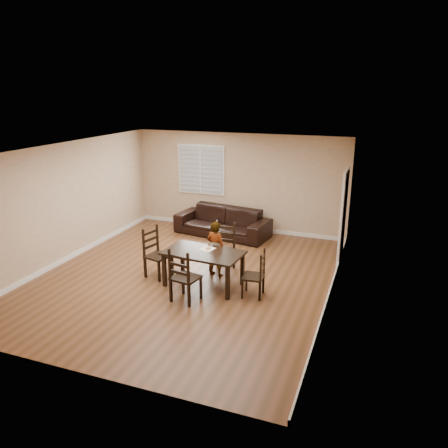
{
  "coord_description": "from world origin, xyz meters",
  "views": [
    {
      "loc": [
        3.73,
        -7.73,
        3.86
      ],
      "look_at": [
        0.57,
        0.82,
        1.0
      ],
      "focal_mm": 35.0,
      "sensor_mm": 36.0,
      "label": 1
    }
  ],
  "objects": [
    {
      "name": "room",
      "position": [
        0.04,
        0.18,
        1.81
      ],
      "size": [
        6.04,
        7.04,
        2.72
      ],
      "color": "#CFAB8C",
      "rests_on": "ground"
    },
    {
      "name": "chair_far",
      "position": [
        0.44,
        -1.1,
        0.48
      ],
      "size": [
        0.56,
        0.53,
        1.07
      ],
      "rotation": [
        0.0,
        0.0,
        2.95
      ],
      "color": "black",
      "rests_on": "ground"
    },
    {
      "name": "napkin",
      "position": [
        0.54,
        -0.08,
        0.73
      ],
      "size": [
        0.32,
        0.32,
        0.0
      ],
      "primitive_type": "cube",
      "rotation": [
        0.0,
        0.0,
        -0.21
      ],
      "color": "beige",
      "rests_on": "dining_table"
    },
    {
      "name": "sofa",
      "position": [
        -0.24,
        2.86,
        0.37
      ],
      "size": [
        2.69,
        1.38,
        0.75
      ],
      "primitive_type": "imported",
      "rotation": [
        0.0,
        0.0,
        -0.15
      ],
      "color": "black",
      "rests_on": "ground"
    },
    {
      "name": "chair_left",
      "position": [
        -0.67,
        -0.14,
        0.49
      ],
      "size": [
        0.55,
        0.58,
        1.07
      ],
      "rotation": [
        0.0,
        0.0,
        1.33
      ],
      "color": "black",
      "rests_on": "ground"
    },
    {
      "name": "child",
      "position": [
        0.57,
        0.31,
        0.6
      ],
      "size": [
        0.5,
        0.39,
        1.21
      ],
      "primitive_type": "imported",
      "rotation": [
        0.0,
        0.0,
        2.89
      ],
      "color": "gray",
      "rests_on": "ground"
    },
    {
      "name": "ground",
      "position": [
        0.0,
        0.0,
        0.0
      ],
      "size": [
        7.0,
        7.0,
        0.0
      ],
      "primitive_type": "plane",
      "color": "brown",
      "rests_on": "ground"
    },
    {
      "name": "chair_right",
      "position": [
        1.71,
        -0.34,
        0.42
      ],
      "size": [
        0.42,
        0.45,
        0.93
      ],
      "rotation": [
        0.0,
        0.0,
        -1.49
      ],
      "color": "black",
      "rests_on": "ground"
    },
    {
      "name": "chair_near",
      "position": [
        0.6,
        0.75,
        0.48
      ],
      "size": [
        0.48,
        0.45,
        1.05
      ],
      "rotation": [
        0.0,
        0.0,
        -0.01
      ],
      "color": "black",
      "rests_on": "ground"
    },
    {
      "name": "dining_table",
      "position": [
        0.52,
        -0.26,
        0.64
      ],
      "size": [
        1.63,
        1.01,
        0.73
      ],
      "rotation": [
        0.0,
        0.0,
        -0.08
      ],
      "color": "black",
      "rests_on": "ground"
    },
    {
      "name": "donut",
      "position": [
        0.56,
        -0.08,
        0.76
      ],
      "size": [
        0.11,
        0.11,
        0.04
      ],
      "color": "#D78A4D",
      "rests_on": "napkin"
    }
  ]
}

